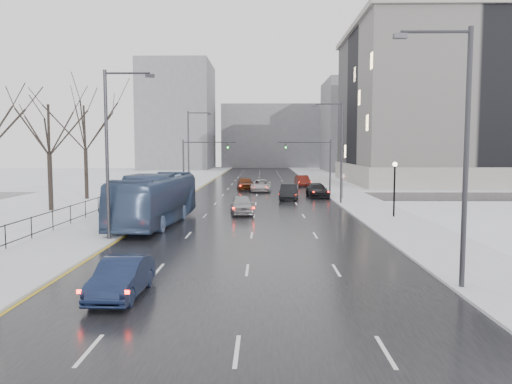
{
  "coord_description": "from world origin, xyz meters",
  "views": [
    {
      "loc": [
        0.69,
        -9.0,
        5.48
      ],
      "look_at": [
        0.23,
        25.16,
        2.5
      ],
      "focal_mm": 35.0,
      "sensor_mm": 36.0,
      "label": 1
    }
  ],
  "objects_px": {
    "streetlight_l_far": "(190,147)",
    "sedan_right_cross": "(261,186)",
    "tree_park_d": "(51,211)",
    "streetlight_r_mid": "(339,147)",
    "mast_signal_right": "(321,161)",
    "streetlight_l_near": "(111,146)",
    "sedan_left_near": "(122,277)",
    "streetlight_r_near": "(460,145)",
    "sedan_right_distant": "(302,181)",
    "no_uturn_sign": "(343,179)",
    "sedan_right_near": "(289,192)",
    "tree_park_e": "(87,200)",
    "lamppost_r_mid": "(395,181)",
    "sedan_center_far": "(245,183)",
    "sedan_right_far": "(317,190)",
    "sedan_center_near": "(242,205)",
    "bus": "(156,199)",
    "mast_signal_left": "(193,161)"
  },
  "relations": [
    {
      "from": "tree_park_d",
      "to": "no_uturn_sign",
      "type": "relative_size",
      "value": 4.63
    },
    {
      "from": "streetlight_r_near",
      "to": "no_uturn_sign",
      "type": "xyz_separation_m",
      "value": [
        1.03,
        34.0,
        -3.32
      ]
    },
    {
      "from": "streetlight_l_far",
      "to": "bus",
      "type": "bearing_deg",
      "value": -87.39
    },
    {
      "from": "no_uturn_sign",
      "to": "sedan_center_far",
      "type": "distance_m",
      "value": 16.5
    },
    {
      "from": "bus",
      "to": "sedan_left_near",
      "type": "bearing_deg",
      "value": -77.62
    },
    {
      "from": "mast_signal_right",
      "to": "no_uturn_sign",
      "type": "relative_size",
      "value": 2.41
    },
    {
      "from": "streetlight_l_near",
      "to": "sedan_right_near",
      "type": "relative_size",
      "value": 2.0
    },
    {
      "from": "tree_park_d",
      "to": "sedan_right_cross",
      "type": "xyz_separation_m",
      "value": [
        18.3,
        20.16,
        0.78
      ]
    },
    {
      "from": "streetlight_r_near",
      "to": "streetlight_l_far",
      "type": "distance_m",
      "value": 45.06
    },
    {
      "from": "no_uturn_sign",
      "to": "sedan_left_near",
      "type": "relative_size",
      "value": 0.63
    },
    {
      "from": "streetlight_l_far",
      "to": "sedan_right_cross",
      "type": "distance_m",
      "value": 10.16
    },
    {
      "from": "streetlight_l_near",
      "to": "bus",
      "type": "distance_m",
      "value": 7.54
    },
    {
      "from": "streetlight_r_near",
      "to": "streetlight_l_far",
      "type": "relative_size",
      "value": 1.0
    },
    {
      "from": "sedan_right_cross",
      "to": "sedan_right_distant",
      "type": "bearing_deg",
      "value": 58.16
    },
    {
      "from": "no_uturn_sign",
      "to": "sedan_right_cross",
      "type": "bearing_deg",
      "value": 130.57
    },
    {
      "from": "streetlight_r_near",
      "to": "sedan_left_near",
      "type": "bearing_deg",
      "value": -175.15
    },
    {
      "from": "lamppost_r_mid",
      "to": "sedan_right_distant",
      "type": "xyz_separation_m",
      "value": [
        -4.59,
        32.76,
        -2.11
      ]
    },
    {
      "from": "sedan_left_near",
      "to": "sedan_right_far",
      "type": "height_order",
      "value": "sedan_right_far"
    },
    {
      "from": "streetlight_r_near",
      "to": "sedan_left_near",
      "type": "distance_m",
      "value": 13.61
    },
    {
      "from": "tree_park_d",
      "to": "lamppost_r_mid",
      "type": "bearing_deg",
      "value": -7.91
    },
    {
      "from": "streetlight_l_near",
      "to": "lamppost_r_mid",
      "type": "distance_m",
      "value": 21.78
    },
    {
      "from": "tree_park_e",
      "to": "sedan_right_distant",
      "type": "distance_m",
      "value": 30.96
    },
    {
      "from": "sedan_center_far",
      "to": "sedan_right_distant",
      "type": "xyz_separation_m",
      "value": [
        8.03,
        6.38,
        -0.07
      ]
    },
    {
      "from": "streetlight_l_far",
      "to": "sedan_center_near",
      "type": "bearing_deg",
      "value": -70.13
    },
    {
      "from": "tree_park_d",
      "to": "streetlight_r_mid",
      "type": "height_order",
      "value": "streetlight_r_mid"
    },
    {
      "from": "no_uturn_sign",
      "to": "sedan_right_cross",
      "type": "relative_size",
      "value": 0.5
    },
    {
      "from": "bus",
      "to": "sedan_center_far",
      "type": "relative_size",
      "value": 2.6
    },
    {
      "from": "sedan_right_cross",
      "to": "streetlight_l_near",
      "type": "bearing_deg",
      "value": -101.59
    },
    {
      "from": "streetlight_r_mid",
      "to": "mast_signal_left",
      "type": "height_order",
      "value": "streetlight_r_mid"
    },
    {
      "from": "tree_park_d",
      "to": "sedan_center_near",
      "type": "relative_size",
      "value": 2.75
    },
    {
      "from": "mast_signal_left",
      "to": "bus",
      "type": "bearing_deg",
      "value": -89.13
    },
    {
      "from": "streetlight_r_mid",
      "to": "sedan_right_distant",
      "type": "xyz_separation_m",
      "value": [
        -1.76,
        22.76,
        -4.78
      ]
    },
    {
      "from": "streetlight_l_near",
      "to": "sedan_left_near",
      "type": "distance_m",
      "value": 12.64
    },
    {
      "from": "sedan_right_cross",
      "to": "sedan_center_far",
      "type": "height_order",
      "value": "sedan_center_far"
    },
    {
      "from": "streetlight_r_mid",
      "to": "streetlight_l_near",
      "type": "height_order",
      "value": "same"
    },
    {
      "from": "streetlight_r_mid",
      "to": "sedan_center_far",
      "type": "bearing_deg",
      "value": 120.85
    },
    {
      "from": "tree_park_d",
      "to": "sedan_right_distant",
      "type": "xyz_separation_m",
      "value": [
        24.21,
        28.76,
        0.83
      ]
    },
    {
      "from": "tree_park_d",
      "to": "sedan_right_near",
      "type": "bearing_deg",
      "value": 25.09
    },
    {
      "from": "mast_signal_right",
      "to": "streetlight_r_mid",
      "type": "bearing_deg",
      "value": -84.0
    },
    {
      "from": "streetlight_r_mid",
      "to": "sedan_right_cross",
      "type": "xyz_separation_m",
      "value": [
        -7.67,
        14.16,
        -4.83
      ]
    },
    {
      "from": "streetlight_l_far",
      "to": "streetlight_r_near",
      "type": "bearing_deg",
      "value": -68.75
    },
    {
      "from": "no_uturn_sign",
      "to": "bus",
      "type": "bearing_deg",
      "value": -132.69
    },
    {
      "from": "streetlight_r_mid",
      "to": "no_uturn_sign",
      "type": "relative_size",
      "value": 3.7
    },
    {
      "from": "tree_park_e",
      "to": "mast_signal_left",
      "type": "height_order",
      "value": "tree_park_e"
    },
    {
      "from": "sedan_center_far",
      "to": "sedan_left_near",
      "type": "bearing_deg",
      "value": -99.91
    },
    {
      "from": "bus",
      "to": "streetlight_l_near",
      "type": "bearing_deg",
      "value": -96.02
    },
    {
      "from": "lamppost_r_mid",
      "to": "mast_signal_right",
      "type": "distance_m",
      "value": 18.41
    },
    {
      "from": "streetlight_r_mid",
      "to": "sedan_right_near",
      "type": "distance_m",
      "value": 7.76
    },
    {
      "from": "sedan_right_near",
      "to": "sedan_right_far",
      "type": "relative_size",
      "value": 0.98
    },
    {
      "from": "streetlight_r_near",
      "to": "streetlight_r_mid",
      "type": "xyz_separation_m",
      "value": [
        0.0,
        30.0,
        0.0
      ]
    }
  ]
}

